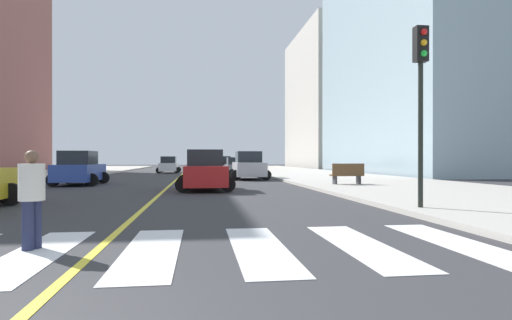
{
  "coord_description": "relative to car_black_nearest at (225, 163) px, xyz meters",
  "views": [
    {
      "loc": [
        1.69,
        -3.2,
        1.52
      ],
      "look_at": [
        6.17,
        30.67,
        1.43
      ],
      "focal_mm": 29.92,
      "sensor_mm": 36.0,
      "label": 1
    }
  ],
  "objects": [
    {
      "name": "car_gray_seventh",
      "position": [
        -0.37,
        -23.11,
        -0.11
      ],
      "size": [
        2.37,
        3.75,
        1.66
      ],
      "rotation": [
        0.0,
        0.0,
        3.16
      ],
      "color": "slate",
      "rests_on": "ground"
    },
    {
      "name": "lane_divider_paint",
      "position": [
        -5.3,
        -18.96,
        -0.88
      ],
      "size": [
        0.16,
        80.0,
        0.01
      ],
      "primitive_type": "cube",
      "color": "yellow",
      "rests_on": "ground"
    },
    {
      "name": "car_silver_fifth",
      "position": [
        -0.01,
        -30.83,
        0.08
      ],
      "size": [
        2.89,
        4.63,
        2.07
      ],
      "rotation": [
        0.0,
        0.0,
        3.14
      ],
      "color": "#B7B7BC",
      "rests_on": "ground"
    },
    {
      "name": "car_red_third",
      "position": [
        -3.37,
        -41.26,
        0.03
      ],
      "size": [
        2.79,
        4.43,
        1.96
      ],
      "rotation": [
        0.0,
        0.0,
        3.16
      ],
      "color": "red",
      "rests_on": "ground"
    },
    {
      "name": "car_white_fourth",
      "position": [
        -6.9,
        -15.65,
        -0.06
      ],
      "size": [
        2.51,
        4.0,
        1.78
      ],
      "rotation": [
        0.0,
        0.0,
        -0.01
      ],
      "color": "silver",
      "rests_on": "ground"
    },
    {
      "name": "sidewalk_kerb_east",
      "position": [
        6.9,
        -38.96,
        -0.81
      ],
      "size": [
        10.0,
        120.0,
        0.15
      ],
      "primitive_type": "cube",
      "color": "#B2ADA3",
      "rests_on": "ground"
    },
    {
      "name": "traffic_light_near_corner",
      "position": [
        2.6,
        -50.84,
        2.84
      ],
      "size": [
        0.36,
        0.41,
        5.12
      ],
      "rotation": [
        0.0,
        0.0,
        3.14
      ],
      "color": "black",
      "rests_on": "sidewalk_kerb_east"
    },
    {
      "name": "parking_garage_concrete",
      "position": [
        22.17,
        8.81,
        10.66
      ],
      "size": [
        18.0,
        24.0,
        23.09
      ],
      "primitive_type": "cube",
      "color": "#B2ADA3",
      "rests_on": "ground"
    },
    {
      "name": "pedestrian_crossing",
      "position": [
        -6.39,
        -54.61,
        0.03
      ],
      "size": [
        0.41,
        0.41,
        1.67
      ],
      "rotation": [
        0.0,
        0.0,
        4.32
      ],
      "color": "#232847",
      "rests_on": "ground"
    },
    {
      "name": "crosswalk_paint",
      "position": [
        -5.3,
        -54.96,
        -0.88
      ],
      "size": [
        13.5,
        4.0,
        0.01
      ],
      "color": "silver",
      "rests_on": "ground"
    },
    {
      "name": "park_bench",
      "position": [
        4.33,
        -39.94,
        -0.2
      ],
      "size": [
        1.81,
        0.61,
        1.12
      ],
      "rotation": [
        0.0,
        0.0,
        1.6
      ],
      "color": "brown",
      "rests_on": "sidewalk_kerb_east"
    },
    {
      "name": "car_black_nearest",
      "position": [
        0.0,
        0.0,
        0.0
      ],
      "size": [
        2.65,
        4.25,
        1.9
      ],
      "rotation": [
        0.0,
        0.0,
        3.14
      ],
      "color": "black",
      "rests_on": "ground"
    },
    {
      "name": "car_blue_second",
      "position": [
        -10.54,
        -36.33,
        0.04
      ],
      "size": [
        2.79,
        4.44,
        1.98
      ],
      "rotation": [
        0.0,
        0.0,
        -0.01
      ],
      "color": "#2D479E",
      "rests_on": "ground"
    }
  ]
}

